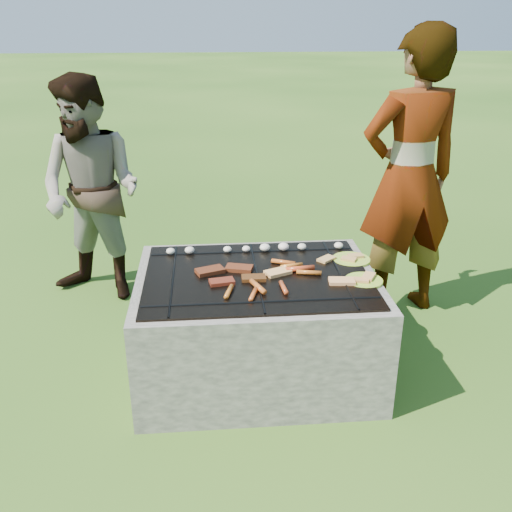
{
  "coord_description": "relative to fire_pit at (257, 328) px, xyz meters",
  "views": [
    {
      "loc": [
        -0.25,
        -2.78,
        1.91
      ],
      "look_at": [
        0.0,
        0.05,
        0.7
      ],
      "focal_mm": 40.0,
      "sensor_mm": 36.0,
      "label": 1
    }
  ],
  "objects": [
    {
      "name": "lawn",
      "position": [
        0.0,
        0.0,
        -0.28
      ],
      "size": [
        60.0,
        60.0,
        0.0
      ],
      "primitive_type": "plane",
      "color": "#204A12",
      "rests_on": "ground"
    },
    {
      "name": "fire_pit",
      "position": [
        0.0,
        0.0,
        0.0
      ],
      "size": [
        1.3,
        1.0,
        0.62
      ],
      "color": "#A29A90",
      "rests_on": "ground"
    },
    {
      "name": "mushrooms",
      "position": [
        0.03,
        0.33,
        0.35
      ],
      "size": [
        1.05,
        0.06,
        0.04
      ],
      "color": "#EBE7C7",
      "rests_on": "fire_pit"
    },
    {
      "name": "pork_slabs",
      "position": [
        -0.15,
        0.01,
        0.34
      ],
      "size": [
        0.38,
        0.27,
        0.02
      ],
      "color": "brown",
      "rests_on": "fire_pit"
    },
    {
      "name": "sausages",
      "position": [
        0.11,
        -0.07,
        0.34
      ],
      "size": [
        0.54,
        0.48,
        0.03
      ],
      "color": "#C57F20",
      "rests_on": "fire_pit"
    },
    {
      "name": "bread_on_grate",
      "position": [
        0.3,
        -0.02,
        0.34
      ],
      "size": [
        0.47,
        0.4,
        0.02
      ],
      "color": "#F9CB7F",
      "rests_on": "fire_pit"
    },
    {
      "name": "plate_far",
      "position": [
        0.56,
        0.17,
        0.33
      ],
      "size": [
        0.22,
        0.22,
        0.03
      ],
      "color": "yellow",
      "rests_on": "fire_pit"
    },
    {
      "name": "plate_near",
      "position": [
        0.56,
        -0.11,
        0.33
      ],
      "size": [
        0.21,
        0.21,
        0.03
      ],
      "color": "yellow",
      "rests_on": "fire_pit"
    },
    {
      "name": "cook",
      "position": [
        1.05,
        0.7,
        0.65
      ],
      "size": [
        0.76,
        0.57,
        1.87
      ],
      "primitive_type": "imported",
      "rotation": [
        0.0,
        0.0,
        3.33
      ],
      "color": "#A59B8A",
      "rests_on": "ground"
    },
    {
      "name": "bystander",
      "position": [
        -1.05,
        1.08,
        0.5
      ],
      "size": [
        0.94,
        0.86,
        1.57
      ],
      "primitive_type": "imported",
      "rotation": [
        0.0,
        0.0,
        -0.44
      ],
      "color": "gray",
      "rests_on": "ground"
    }
  ]
}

